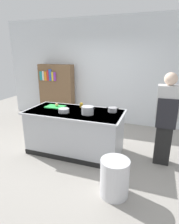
# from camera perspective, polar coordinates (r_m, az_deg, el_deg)

# --- Properties ---
(ground_plane) EXTENTS (10.00, 10.00, 0.00)m
(ground_plane) POSITION_cam_1_polar(r_m,az_deg,el_deg) (4.18, -4.24, -11.61)
(ground_plane) COLOR #9E9991
(back_wall) EXTENTS (6.40, 0.12, 3.00)m
(back_wall) POSITION_cam_1_polar(r_m,az_deg,el_deg) (5.66, 4.22, 12.06)
(back_wall) COLOR silver
(back_wall) RESTS_ON ground_plane
(counter_island) EXTENTS (1.98, 0.98, 0.90)m
(counter_island) POSITION_cam_1_polar(r_m,az_deg,el_deg) (3.98, -4.39, -5.75)
(counter_island) COLOR #B7BABF
(counter_island) RESTS_ON ground_plane
(cutting_board) EXTENTS (0.40, 0.28, 0.02)m
(cutting_board) POSITION_cam_1_polar(r_m,az_deg,el_deg) (4.17, -10.36, 1.59)
(cutting_board) COLOR green
(cutting_board) RESTS_ON counter_island
(onion) EXTENTS (0.07, 0.07, 0.07)m
(onion) POSITION_cam_1_polar(r_m,az_deg,el_deg) (4.14, -9.88, 2.18)
(onion) COLOR tan
(onion) RESTS_ON cutting_board
(stock_pot) EXTENTS (0.30, 0.24, 0.15)m
(stock_pot) POSITION_cam_1_polar(r_m,az_deg,el_deg) (3.61, -0.58, 0.52)
(stock_pot) COLOR #B7BABF
(stock_pot) RESTS_ON counter_island
(sauce_pan) EXTENTS (0.25, 0.18, 0.09)m
(sauce_pan) POSITION_cam_1_polar(r_m,az_deg,el_deg) (3.79, 6.98, 0.70)
(sauce_pan) COLOR #99999E
(sauce_pan) RESTS_ON counter_island
(mixing_bowl) EXTENTS (0.21, 0.21, 0.08)m
(mixing_bowl) POSITION_cam_1_polar(r_m,az_deg,el_deg) (3.76, -7.80, 0.47)
(mixing_bowl) COLOR #B7BABF
(mixing_bowl) RESTS_ON counter_island
(juice_cup) EXTENTS (0.07, 0.07, 0.10)m
(juice_cup) POSITION_cam_1_polar(r_m,az_deg,el_deg) (4.07, -2.48, 2.05)
(juice_cup) COLOR yellow
(juice_cup) RESTS_ON counter_island
(trash_bin) EXTENTS (0.42, 0.42, 0.58)m
(trash_bin) POSITION_cam_1_polar(r_m,az_deg,el_deg) (2.93, 7.59, -19.11)
(trash_bin) COLOR silver
(trash_bin) RESTS_ON ground_plane
(person_chef) EXTENTS (0.38, 0.25, 1.72)m
(person_chef) POSITION_cam_1_polar(r_m,az_deg,el_deg) (3.66, 22.12, -1.63)
(person_chef) COLOR black
(person_chef) RESTS_ON ground_plane
(bookshelf) EXTENTS (1.10, 0.31, 1.70)m
(bookshelf) POSITION_cam_1_polar(r_m,az_deg,el_deg) (6.02, -9.87, 5.96)
(bookshelf) COLOR brown
(bookshelf) RESTS_ON ground_plane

